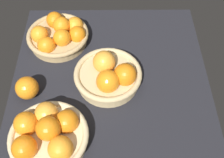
# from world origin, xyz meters

# --- Properties ---
(market_tray) EXTENTS (0.84, 0.72, 0.03)m
(market_tray) POSITION_xyz_m (0.00, 0.00, 0.01)
(market_tray) COLOR black
(market_tray) RESTS_ON ground
(basket_far_left) EXTENTS (0.25, 0.25, 0.12)m
(basket_far_left) POSITION_xyz_m (-0.22, 0.19, 0.08)
(basket_far_left) COLOR #D3BC8C
(basket_far_left) RESTS_ON market_tray
(basket_center) EXTENTS (0.24, 0.24, 0.12)m
(basket_center) POSITION_xyz_m (0.01, 0.00, 0.07)
(basket_center) COLOR tan
(basket_center) RESTS_ON market_tray
(basket_far_right) EXTENTS (0.25, 0.25, 0.10)m
(basket_far_right) POSITION_xyz_m (0.22, 0.20, 0.07)
(basket_far_right) COLOR tan
(basket_far_right) RESTS_ON market_tray
(loose_orange_back_gap) EXTENTS (0.08, 0.08, 0.08)m
(loose_orange_back_gap) POSITION_xyz_m (-0.03, 0.29, 0.07)
(loose_orange_back_gap) COLOR orange
(loose_orange_back_gap) RESTS_ON market_tray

